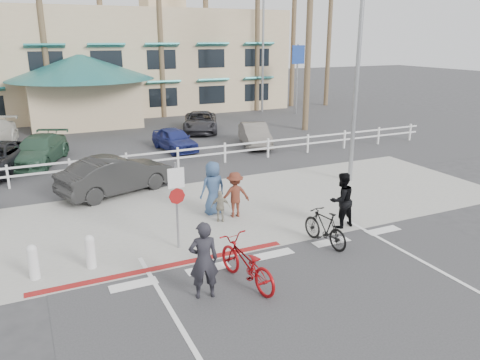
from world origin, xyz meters
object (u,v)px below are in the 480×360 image
bike_red (246,263)px  car_white_sedan (117,175)px  sign_post (177,201)px  bike_black (325,228)px

bike_red → car_white_sedan: bearing=-89.8°
sign_post → bike_red: 3.01m
sign_post → bike_red: (0.87, -2.75, -0.87)m
bike_black → car_white_sedan: car_white_sedan is taller
sign_post → bike_black: bearing=-22.4°
sign_post → bike_red: bearing=-72.4°
bike_red → car_white_sedan: (-1.47, 8.61, 0.16)m
bike_black → bike_red: bearing=12.5°
bike_black → sign_post: bearing=-29.3°
bike_black → car_white_sedan: 8.81m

